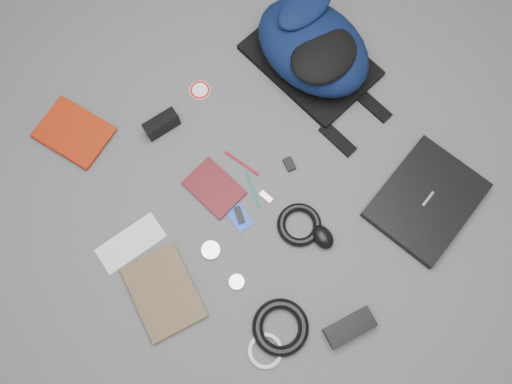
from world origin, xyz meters
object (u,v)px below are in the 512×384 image
mouse (323,237)px  dvd_case (214,188)px  backpack (313,47)px  textbook_red (58,154)px  power_brick (350,328)px  compact_camera (162,124)px  comic_book (136,306)px  laptop (426,200)px

mouse → dvd_case: bearing=121.9°
backpack → textbook_red: (-0.87, 0.15, -0.08)m
backpack → dvd_case: (-0.51, -0.21, -0.09)m
mouse → power_brick: bearing=-108.1°
dvd_case → compact_camera: bearing=83.8°
textbook_red → power_brick: bearing=-89.6°
textbook_red → compact_camera: bearing=-43.1°
dvd_case → mouse: mouse is taller
textbook_red → comic_book: 0.55m
laptop → compact_camera: size_ratio=2.94×
textbook_red → mouse: 0.88m
backpack → dvd_case: backpack is taller
dvd_case → compact_camera: size_ratio=1.51×
comic_book → power_brick: power_brick is taller
backpack → comic_book: bearing=-167.3°
dvd_case → power_brick: 0.59m
backpack → dvd_case: 0.56m
dvd_case → mouse: (0.20, -0.31, 0.01)m
compact_camera → textbook_red: bearing=161.1°
backpack → textbook_red: size_ratio=2.02×
comic_book → compact_camera: size_ratio=2.15×
laptop → textbook_red: laptop is taller
comic_book → power_brick: bearing=-33.0°
compact_camera → power_brick: 0.85m
compact_camera → laptop: bearing=-51.2°
backpack → mouse: (-0.31, -0.53, -0.07)m
dvd_case → textbook_red: bearing=121.2°
mouse → power_brick: mouse is taller
dvd_case → power_brick: bearing=-92.6°
comic_book → backpack: bearing=29.1°
laptop → dvd_case: 0.66m
backpack → comic_book: 0.98m
laptop → power_brick: (-0.42, -0.19, 0.00)m
compact_camera → power_brick: size_ratio=0.78×
backpack → laptop: (0.03, -0.60, -0.08)m
comic_book → dvd_case: (0.38, 0.19, -0.00)m
laptop → mouse: (-0.34, 0.07, 0.00)m
power_brick → mouse: bearing=77.2°
compact_camera → dvd_case: bearing=-84.8°
textbook_red → mouse: size_ratio=2.83×
comic_book → power_brick: 0.63m
dvd_case → mouse: 0.37m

